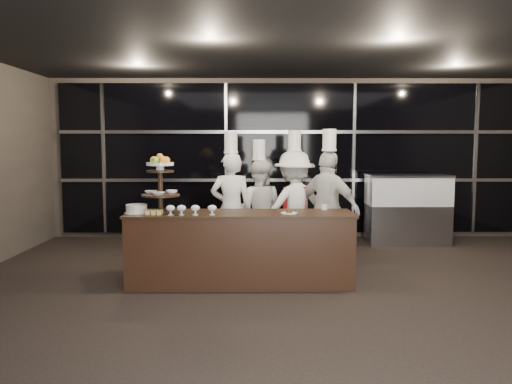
{
  "coord_description": "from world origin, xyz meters",
  "views": [
    {
      "loc": [
        -0.71,
        -4.47,
        1.79
      ],
      "look_at": [
        -0.66,
        2.06,
        1.15
      ],
      "focal_mm": 35.0,
      "sensor_mm": 36.0,
      "label": 1
    }
  ],
  "objects_px": {
    "display_stand": "(160,179)",
    "chef_a": "(231,207)",
    "chef_b": "(259,209)",
    "layer_cake": "(137,209)",
    "chef_c": "(294,207)",
    "display_case": "(407,206)",
    "buffet_counter": "(240,248)",
    "chef_d": "(328,209)"
  },
  "relations": [
    {
      "from": "display_stand",
      "to": "chef_a",
      "type": "distance_m",
      "value": 1.42
    },
    {
      "from": "chef_a",
      "to": "chef_b",
      "type": "height_order",
      "value": "chef_a"
    },
    {
      "from": "layer_cake",
      "to": "chef_c",
      "type": "relative_size",
      "value": 0.15
    },
    {
      "from": "display_case",
      "to": "chef_a",
      "type": "bearing_deg",
      "value": -153.89
    },
    {
      "from": "display_case",
      "to": "chef_b",
      "type": "bearing_deg",
      "value": -154.56
    },
    {
      "from": "display_case",
      "to": "layer_cake",
      "type": "bearing_deg",
      "value": -148.35
    },
    {
      "from": "display_case",
      "to": "chef_b",
      "type": "height_order",
      "value": "chef_b"
    },
    {
      "from": "buffet_counter",
      "to": "chef_b",
      "type": "relative_size",
      "value": 1.54
    },
    {
      "from": "chef_b",
      "to": "chef_c",
      "type": "height_order",
      "value": "chef_c"
    },
    {
      "from": "layer_cake",
      "to": "chef_a",
      "type": "xyz_separation_m",
      "value": [
        1.13,
        1.09,
        -0.12
      ]
    },
    {
      "from": "chef_a",
      "to": "chef_d",
      "type": "distance_m",
      "value": 1.41
    },
    {
      "from": "display_stand",
      "to": "chef_b",
      "type": "height_order",
      "value": "chef_b"
    },
    {
      "from": "buffet_counter",
      "to": "chef_b",
      "type": "height_order",
      "value": "chef_b"
    },
    {
      "from": "display_case",
      "to": "display_stand",
      "type": "bearing_deg",
      "value": -146.98
    },
    {
      "from": "display_stand",
      "to": "display_case",
      "type": "relative_size",
      "value": 0.52
    },
    {
      "from": "chef_d",
      "to": "buffet_counter",
      "type": "bearing_deg",
      "value": -146.41
    },
    {
      "from": "display_stand",
      "to": "chef_c",
      "type": "distance_m",
      "value": 2.17
    },
    {
      "from": "chef_b",
      "to": "chef_a",
      "type": "bearing_deg",
      "value": -149.75
    },
    {
      "from": "buffet_counter",
      "to": "chef_d",
      "type": "height_order",
      "value": "chef_d"
    },
    {
      "from": "display_stand",
      "to": "display_case",
      "type": "height_order",
      "value": "display_stand"
    },
    {
      "from": "display_stand",
      "to": "display_case",
      "type": "xyz_separation_m",
      "value": [
        3.91,
        2.54,
        -0.65
      ]
    },
    {
      "from": "buffet_counter",
      "to": "chef_c",
      "type": "relative_size",
      "value": 1.44
    },
    {
      "from": "chef_b",
      "to": "buffet_counter",
      "type": "bearing_deg",
      "value": -101.17
    },
    {
      "from": "buffet_counter",
      "to": "display_case",
      "type": "bearing_deg",
      "value": 41.13
    },
    {
      "from": "chef_d",
      "to": "chef_c",
      "type": "bearing_deg",
      "value": 145.16
    },
    {
      "from": "display_stand",
      "to": "chef_d",
      "type": "height_order",
      "value": "chef_d"
    },
    {
      "from": "display_stand",
      "to": "chef_c",
      "type": "bearing_deg",
      "value": 32.8
    },
    {
      "from": "chef_b",
      "to": "chef_c",
      "type": "relative_size",
      "value": 0.93
    },
    {
      "from": "chef_c",
      "to": "buffet_counter",
      "type": "bearing_deg",
      "value": -124.11
    },
    {
      "from": "buffet_counter",
      "to": "display_stand",
      "type": "bearing_deg",
      "value": -179.99
    },
    {
      "from": "buffet_counter",
      "to": "chef_c",
      "type": "height_order",
      "value": "chef_c"
    },
    {
      "from": "buffet_counter",
      "to": "chef_c",
      "type": "bearing_deg",
      "value": 55.89
    },
    {
      "from": "buffet_counter",
      "to": "chef_a",
      "type": "distance_m",
      "value": 1.12
    },
    {
      "from": "chef_c",
      "to": "layer_cake",
      "type": "bearing_deg",
      "value": -150.01
    },
    {
      "from": "chef_b",
      "to": "chef_d",
      "type": "height_order",
      "value": "chef_d"
    },
    {
      "from": "display_stand",
      "to": "layer_cake",
      "type": "distance_m",
      "value": 0.47
    },
    {
      "from": "display_stand",
      "to": "display_case",
      "type": "bearing_deg",
      "value": 33.02
    },
    {
      "from": "chef_a",
      "to": "chef_c",
      "type": "relative_size",
      "value": 0.99
    },
    {
      "from": "chef_c",
      "to": "chef_d",
      "type": "height_order",
      "value": "chef_d"
    },
    {
      "from": "chef_a",
      "to": "buffet_counter",
      "type": "bearing_deg",
      "value": -81.27
    },
    {
      "from": "chef_c",
      "to": "chef_d",
      "type": "bearing_deg",
      "value": -34.84
    },
    {
      "from": "buffet_counter",
      "to": "display_stand",
      "type": "xyz_separation_m",
      "value": [
        -1.0,
        -0.0,
        0.87
      ]
    }
  ]
}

